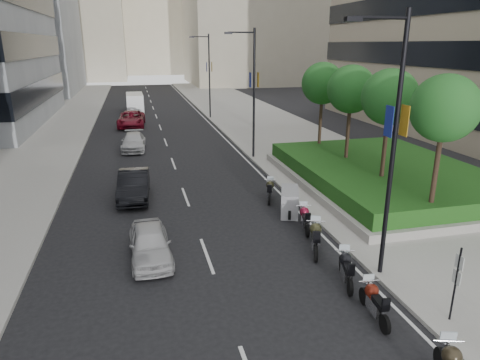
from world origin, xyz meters
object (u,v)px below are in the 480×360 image
object	(u,v)px
lamp_post_2	(208,72)
motorcycle_6	(270,190)
parking_sign	(456,280)
delivery_van	(135,103)
car_c	(133,142)
motorcycle_2	(346,268)
motorcycle_3	(316,238)
car_a	(150,243)
car_b	(134,185)
lamp_post_1	(252,88)
motorcycle_1	(374,302)
lamp_post_0	(390,138)
motorcycle_5	(290,202)
car_d	(131,119)
motorcycle_4	(305,219)

from	to	relation	value
lamp_post_2	motorcycle_6	world-z (taller)	lamp_post_2
parking_sign	delivery_van	world-z (taller)	parking_sign
motorcycle_6	car_c	distance (m)	15.15
motorcycle_2	motorcycle_3	world-z (taller)	motorcycle_3
car_a	car_b	distance (m)	7.22
lamp_post_1	parking_sign	bearing A→B (deg)	-88.12
motorcycle_1	car_b	size ratio (longest dim) A/B	0.45
car_c	lamp_post_0	bearing A→B (deg)	-66.22
car_a	delivery_van	distance (m)	39.03
lamp_post_0	lamp_post_1	world-z (taller)	same
motorcycle_6	parking_sign	bearing A→B (deg)	-150.37
lamp_post_1	parking_sign	size ratio (longest dim) A/B	3.60
parking_sign	motorcycle_6	size ratio (longest dim) A/B	1.31
lamp_post_2	motorcycle_5	size ratio (longest dim) A/B	4.14
motorcycle_3	car_a	bearing A→B (deg)	102.72
parking_sign	lamp_post_2	bearing A→B (deg)	90.99
lamp_post_1	motorcycle_5	bearing A→B (deg)	-95.22
lamp_post_2	motorcycle_1	xyz separation A→B (m)	(-1.38, -37.16, -4.53)
car_b	car_d	world-z (taller)	car_d
motorcycle_2	car_d	bearing A→B (deg)	29.00
lamp_post_0	delivery_van	xyz separation A→B (m)	(-7.91, 42.28, -4.06)
motorcycle_3	car_c	size ratio (longest dim) A/B	0.49
motorcycle_2	motorcycle_6	size ratio (longest dim) A/B	1.06
car_d	delivery_van	xyz separation A→B (m)	(0.49, 10.20, 0.24)
motorcycle_2	car_a	xyz separation A→B (m)	(-6.52, 3.41, 0.10)
lamp_post_0	car_b	world-z (taller)	lamp_post_0
lamp_post_0	motorcycle_5	size ratio (longest dim) A/B	4.14
car_c	delivery_van	xyz separation A→B (m)	(0.37, 20.40, 0.37)
lamp_post_1	car_a	xyz separation A→B (m)	(-7.80, -13.74, -4.41)
parking_sign	motorcycle_3	xyz separation A→B (m)	(-2.01, 5.32, -0.86)
motorcycle_5	car_d	xyz separation A→B (m)	(-7.43, 25.72, 0.16)
lamp_post_1	lamp_post_2	size ratio (longest dim) A/B	1.00
lamp_post_1	motorcycle_3	size ratio (longest dim) A/B	4.22
delivery_van	lamp_post_2	bearing A→B (deg)	-43.41
motorcycle_1	motorcycle_6	bearing A→B (deg)	5.37
lamp_post_2	delivery_van	xyz separation A→B (m)	(-7.91, 7.28, -4.06)
parking_sign	motorcycle_5	bearing A→B (deg)	99.86
lamp_post_2	motorcycle_6	bearing A→B (deg)	-92.84
lamp_post_2	motorcycle_5	bearing A→B (deg)	-91.94
parking_sign	motorcycle_2	distance (m)	3.56
parking_sign	lamp_post_0	bearing A→B (deg)	102.33
motorcycle_1	car_d	xyz separation A→B (m)	(-7.02, 34.25, 0.23)
delivery_van	lamp_post_0	bearing A→B (deg)	-80.18
car_c	delivery_van	world-z (taller)	delivery_van
motorcycle_5	delivery_van	xyz separation A→B (m)	(-6.94, 35.92, 0.40)
motorcycle_1	motorcycle_2	bearing A→B (deg)	2.82
car_d	lamp_post_1	bearing A→B (deg)	-57.27
parking_sign	car_d	bearing A→B (deg)	104.48
lamp_post_1	motorcycle_4	bearing A→B (deg)	-94.40
car_a	delivery_van	bearing A→B (deg)	88.32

